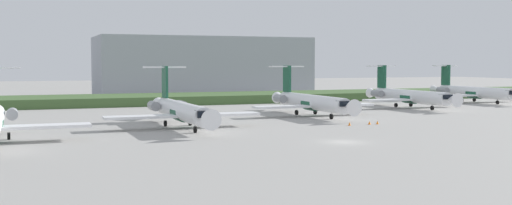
# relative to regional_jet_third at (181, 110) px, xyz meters

# --- Properties ---
(ground_plane) EXTENTS (500.00, 500.00, 0.00)m
(ground_plane) POSITION_rel_regional_jet_third_xyz_m (14.03, 6.26, -2.54)
(ground_plane) COLOR #9E9B96
(grass_berm) EXTENTS (320.00, 20.00, 2.02)m
(grass_berm) POSITION_rel_regional_jet_third_xyz_m (14.03, 53.49, -1.53)
(grass_berm) COLOR #426033
(grass_berm) RESTS_ON ground
(regional_jet_third) EXTENTS (22.81, 31.00, 9.00)m
(regional_jet_third) POSITION_rel_regional_jet_third_xyz_m (0.00, 0.00, 0.00)
(regional_jet_third) COLOR white
(regional_jet_third) RESTS_ON ground
(regional_jet_fourth) EXTENTS (22.81, 31.00, 9.00)m
(regional_jet_fourth) POSITION_rel_regional_jet_third_xyz_m (26.86, 11.30, 0.00)
(regional_jet_fourth) COLOR white
(regional_jet_fourth) RESTS_ON ground
(regional_jet_fifth) EXTENTS (22.81, 31.00, 9.00)m
(regional_jet_fifth) POSITION_rel_regional_jet_third_xyz_m (55.07, 21.33, 0.00)
(regional_jet_fifth) COLOR white
(regional_jet_fifth) RESTS_ON ground
(regional_jet_sixth) EXTENTS (22.81, 31.00, 9.00)m
(regional_jet_sixth) POSITION_rel_regional_jet_third_xyz_m (80.22, 30.49, 0.00)
(regional_jet_sixth) COLOR white
(regional_jet_sixth) RESTS_ON ground
(distant_hangar) EXTENTS (61.95, 25.68, 17.08)m
(distant_hangar) POSITION_rel_regional_jet_third_xyz_m (28.63, 87.71, 6.00)
(distant_hangar) COLOR #9EA3AD
(distant_hangar) RESTS_ON ground
(safety_cone_front_marker) EXTENTS (0.44, 0.44, 0.55)m
(safety_cone_front_marker) POSITION_rel_regional_jet_third_xyz_m (24.45, -7.04, -2.26)
(safety_cone_front_marker) COLOR orange
(safety_cone_front_marker) RESTS_ON ground
(safety_cone_mid_marker) EXTENTS (0.44, 0.44, 0.55)m
(safety_cone_mid_marker) POSITION_rel_regional_jet_third_xyz_m (28.15, -6.69, -2.26)
(safety_cone_mid_marker) COLOR orange
(safety_cone_mid_marker) RESTS_ON ground
(safety_cone_rear_marker) EXTENTS (0.44, 0.44, 0.55)m
(safety_cone_rear_marker) POSITION_rel_regional_jet_third_xyz_m (29.55, -6.76, -2.26)
(safety_cone_rear_marker) COLOR orange
(safety_cone_rear_marker) RESTS_ON ground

